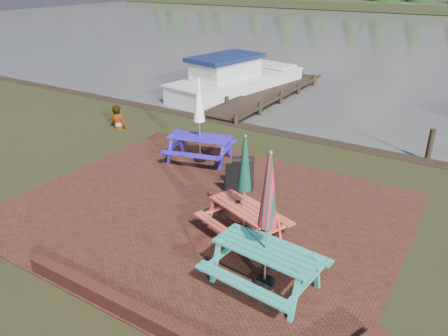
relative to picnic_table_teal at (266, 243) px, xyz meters
name	(u,v)px	position (x,y,z in m)	size (l,w,h in m)	color
ground	(180,230)	(-2.46, 0.68, -0.93)	(120.00, 120.00, 0.00)	black
paving	(205,211)	(-2.46, 1.68, -0.92)	(9.00, 7.50, 0.02)	#3C1C13
brick_wall	(196,332)	(-0.32, -1.73, -0.78)	(6.21, 1.79, 0.30)	#4C1E16
water	(435,37)	(-2.46, 37.68, -0.93)	(120.00, 60.00, 0.02)	#4B4941
picnic_table_teal	(266,243)	(0.00, 0.00, 0.00)	(2.06, 1.87, 2.65)	teal
picnic_table_red	(244,203)	(-1.16, 1.25, -0.12)	(2.08, 1.97, 2.32)	#CE4C35
picnic_table_blue	(200,133)	(-4.31, 4.13, -0.02)	(2.23, 2.08, 2.60)	#3218BA
chalkboard	(240,176)	(-2.25, 2.96, -0.45)	(0.61, 0.81, 0.93)	black
jetty	(268,94)	(-5.96, 11.96, -0.81)	(1.76, 9.08, 1.00)	black
boat_jetty	(236,82)	(-7.73, 12.03, -0.48)	(3.85, 7.77, 2.15)	silver
person	(116,105)	(-8.57, 4.99, -0.04)	(0.65, 0.42, 1.77)	gray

